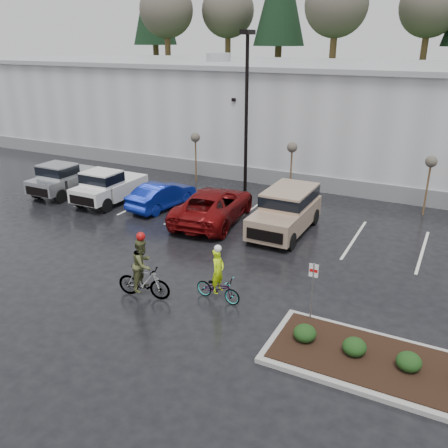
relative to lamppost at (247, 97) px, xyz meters
The scene contains 20 objects.
ground 13.87m from the lamppost, 71.57° to the right, with size 120.00×120.00×0.00m, color black.
warehouse 10.95m from the lamppost, 68.18° to the left, with size 60.50×15.50×7.20m.
wooded_ridge 33.35m from the lamppost, 83.09° to the left, with size 80.00×25.00×6.00m, color #21401A.
lamppost is the anchor object (origin of this frame).
sapling_west 5.07m from the lamppost, 165.96° to the left, with size 0.60×0.60×3.20m.
sapling_mid 4.00m from the lamppost, 21.80° to the left, with size 0.60×0.60×3.20m.
sapling_east 10.48m from the lamppost, ahead, with size 0.60×0.60×3.20m.
curb_island 17.93m from the lamppost, 49.76° to the right, with size 8.00×3.00×0.15m, color gray.
mulch_bed 17.90m from the lamppost, 49.76° to the right, with size 7.60×2.60×0.04m, color black.
shrub_a 16.15m from the lamppost, 58.39° to the right, with size 0.70×0.70×0.52m, color black.
shrub_b 16.94m from the lamppost, 53.84° to the right, with size 0.70×0.70×0.52m, color black.
shrub_c 17.83m from the lamppost, 49.76° to the right, with size 0.70×0.70×0.52m, color black.
fire_lane_sign 14.78m from the lamppost, 56.54° to the right, with size 0.30×0.05×2.20m.
pickup_silver 11.62m from the lamppost, 154.61° to the right, with size 2.10×5.20×1.96m, color #A9ACB1, non-canonical shape.
pickup_white 9.06m from the lamppost, 143.34° to the right, with size 2.10×5.20×1.96m, color silver, non-canonical shape.
car_blue 7.27m from the lamppost, 124.86° to the right, with size 1.52×4.37×1.44m, color #0D1F93.
car_red 6.88m from the lamppost, 84.56° to the right, with size 2.81×6.08×1.69m, color #69090A.
suv_tan 7.87m from the lamppost, 47.81° to the right, with size 2.20×5.10×2.06m, color tan, non-canonical shape.
cyclist_hivis 13.58m from the lamppost, 69.61° to the right, with size 1.82×0.75×2.16m.
cyclist_olive 13.85m from the lamppost, 81.51° to the right, with size 2.02×1.01×2.54m.
Camera 1 is at (7.38, -12.98, 8.75)m, focal length 38.00 mm.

